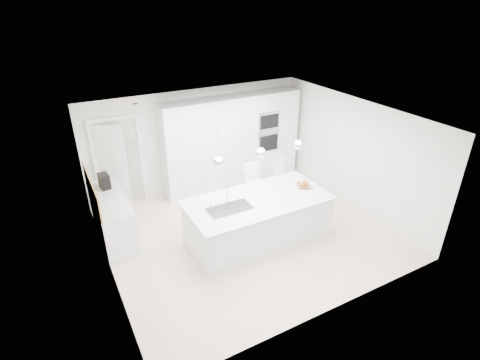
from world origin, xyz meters
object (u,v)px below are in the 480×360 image
bar_stool_left (255,191)px  fruit_bowl (303,186)px  island_base (259,221)px  bar_stool_right (282,183)px  espresso_machine (104,181)px

bar_stool_left → fruit_bowl: bearing=-46.8°
island_base → bar_stool_right: bar_stool_right is taller
bar_stool_right → bar_stool_left: bearing=-179.8°
island_base → bar_stool_right: size_ratio=2.68×
fruit_bowl → espresso_machine: 4.10m
fruit_bowl → bar_stool_left: bearing=130.7°
bar_stool_right → espresso_machine: bearing=155.3°
fruit_bowl → espresso_machine: (-3.62, 1.93, 0.12)m
fruit_bowl → bar_stool_right: (0.12, 0.94, -0.41)m
island_base → bar_stool_left: bearing=64.2°
espresso_machine → bar_stool_right: bearing=-21.5°
fruit_bowl → bar_stool_right: bearing=82.5°
bar_stool_right → island_base: bearing=-151.0°
island_base → bar_stool_left: 0.94m
island_base → bar_stool_right: bearing=39.0°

